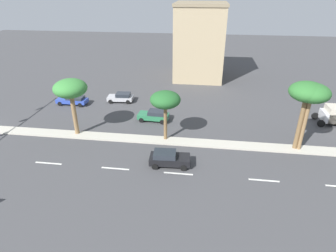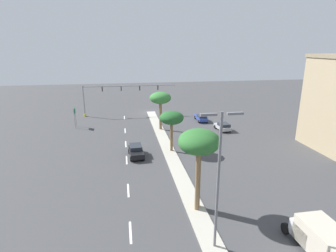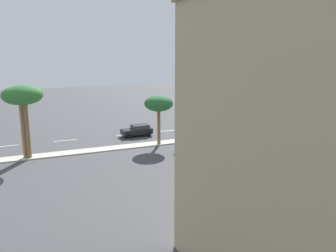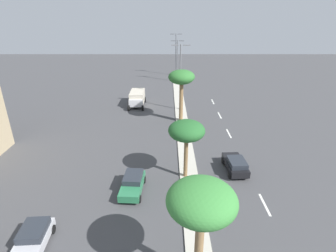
# 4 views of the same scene
# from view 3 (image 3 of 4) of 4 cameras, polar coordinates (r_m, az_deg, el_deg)

# --- Properties ---
(ground_plane) EXTENTS (160.00, 160.00, 0.00)m
(ground_plane) POSITION_cam_3_polar(r_m,az_deg,el_deg) (39.08, -6.74, -3.59)
(ground_plane) COLOR #424244
(median_curb) EXTENTS (1.80, 72.42, 0.12)m
(median_curb) POSITION_cam_3_polar(r_m,az_deg,el_deg) (37.72, -18.58, -4.63)
(median_curb) COLOR #B7B2A3
(median_curb) RESTS_ON ground
(lane_stripe_rear) EXTENTS (0.20, 2.80, 0.01)m
(lane_stripe_rear) POSITION_cam_3_polar(r_m,az_deg,el_deg) (55.58, 15.96, 0.70)
(lane_stripe_rear) COLOR silver
(lane_stripe_rear) RESTS_ON ground
(lane_stripe_left) EXTENTS (0.20, 2.80, 0.01)m
(lane_stripe_left) POSITION_cam_3_polar(r_m,az_deg,el_deg) (50.24, 7.52, -0.11)
(lane_stripe_left) COLOR silver
(lane_stripe_left) RESTS_ON ground
(lane_stripe_mid) EXTENTS (0.20, 2.80, 0.01)m
(lane_stripe_mid) POSITION_cam_3_polar(r_m,az_deg,el_deg) (47.13, 0.18, -0.80)
(lane_stripe_mid) COLOR silver
(lane_stripe_mid) RESTS_ON ground
(lane_stripe_leading) EXTENTS (0.20, 2.80, 0.01)m
(lane_stripe_leading) POSITION_cam_3_polar(r_m,az_deg,el_deg) (45.10, -7.12, -1.48)
(lane_stripe_leading) COLOR silver
(lane_stripe_leading) RESTS_ON ground
(lane_stripe_front) EXTENTS (0.20, 2.80, 0.01)m
(lane_stripe_front) POSITION_cam_3_polar(r_m,az_deg,el_deg) (43.68, -17.22, -2.38)
(lane_stripe_front) COLOR silver
(lane_stripe_front) RESTS_ON ground
(lane_stripe_far) EXTENTS (0.20, 2.80, 0.01)m
(lane_stripe_far) POSITION_cam_3_polar(r_m,az_deg,el_deg) (43.59, -26.10, -3.11)
(lane_stripe_far) COLOR silver
(lane_stripe_far) RESTS_ON ground
(traffic_signal_gantry) EXTENTS (20.05, 0.53, 6.62)m
(traffic_signal_gantry) POSITION_cam_3_polar(r_m,az_deg,el_deg) (58.34, 16.62, 5.79)
(traffic_signal_gantry) COLOR gray
(traffic_signal_gantry) RESTS_ON ground
(directional_road_sign) EXTENTS (0.10, 1.41, 3.57)m
(directional_road_sign) POSITION_cam_3_polar(r_m,az_deg,el_deg) (59.31, 6.30, 4.29)
(directional_road_sign) COLOR gray
(directional_road_sign) RESTS_ON ground
(commercial_building) EXTENTS (10.57, 9.13, 13.44)m
(commercial_building) POSITION_cam_3_polar(r_m,az_deg,el_deg) (15.59, 24.34, -2.83)
(commercial_building) COLOR tan
(commercial_building) RESTS_ON ground
(palm_tree_rear) EXTENTS (3.78, 3.78, 6.73)m
(palm_tree_rear) POSITION_cam_3_polar(r_m,az_deg,el_deg) (43.88, 11.59, 5.51)
(palm_tree_rear) COLOR olive
(palm_tree_rear) RESTS_ON median_curb
(palm_tree_trailing) EXTENTS (3.37, 3.37, 5.78)m
(palm_tree_trailing) POSITION_cam_3_polar(r_m,az_deg,el_deg) (38.87, -1.61, 3.78)
(palm_tree_trailing) COLOR brown
(palm_tree_trailing) RESTS_ON median_curb
(palm_tree_front) EXTENTS (3.51, 3.51, 7.43)m
(palm_tree_front) POSITION_cam_3_polar(r_m,az_deg,el_deg) (36.34, -24.12, 4.66)
(palm_tree_front) COLOR olive
(palm_tree_front) RESTS_ON median_curb
(palm_tree_outboard) EXTENTS (3.64, 3.64, 7.51)m
(palm_tree_outboard) POSITION_cam_3_polar(r_m,az_deg,el_deg) (36.19, -23.50, 4.69)
(palm_tree_outboard) COLOR brown
(palm_tree_outboard) RESTS_ON median_curb
(sedan_black_center) EXTENTS (2.09, 4.07, 1.49)m
(sedan_black_center) POSITION_cam_3_polar(r_m,az_deg,el_deg) (44.00, -5.27, -0.73)
(sedan_black_center) COLOR black
(sedan_black_center) RESTS_ON ground
(sedan_silver_inboard) EXTENTS (2.17, 3.94, 1.40)m
(sedan_silver_inboard) POSITION_cam_3_polar(r_m,az_deg,el_deg) (34.96, 18.24, -4.73)
(sedan_silver_inboard) COLOR #B2B2B7
(sedan_silver_inboard) RESTS_ON ground
(sedan_blue_leading) EXTENTS (1.94, 4.56, 1.28)m
(sedan_blue_leading) POSITION_cam_3_polar(r_m,az_deg,el_deg) (41.04, 23.64, -2.76)
(sedan_blue_leading) COLOR #2D47AD
(sedan_blue_leading) RESTS_ON ground
(sedan_green_front) EXTENTS (2.11, 4.11, 1.45)m
(sedan_green_front) POSITION_cam_3_polar(r_m,az_deg,el_deg) (36.28, 4.46, -3.50)
(sedan_green_front) COLOR #287047
(sedan_green_front) RESTS_ON ground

